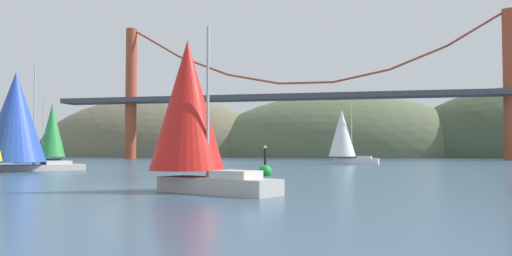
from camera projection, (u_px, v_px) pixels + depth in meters
The scene contains 9 objects.
ground_plane at pixel (113, 186), 28.73m from camera, with size 360.00×360.00×0.00m, color #385670.
headland_center at pixel (337, 157), 159.61m from camera, with size 85.82×44.00×38.90m, color #5B6647.
headland_left at pixel (154, 157), 172.07m from camera, with size 83.65×44.00×39.52m, color #6B664C.
suspension_bridge at pixel (306, 93), 122.24m from camera, with size 124.92×6.00×33.22m.
sailboat_white_mainsail at pixel (343, 136), 78.04m from camera, with size 7.70×4.49×9.44m.
sailboat_red_spinnaker at pixel (190, 112), 25.23m from camera, with size 7.48×5.53×7.89m.
sailboat_blue_spinnaker at pixel (16, 119), 50.25m from camera, with size 8.93×10.04×10.51m.
sailboat_green_sail at pixel (51, 132), 89.03m from camera, with size 6.66×8.65×10.72m.
channel_buoy at pixel (265, 171), 41.55m from camera, with size 1.10×1.10×2.64m.
Camera 1 is at (13.76, -26.56, 1.96)m, focal length 36.50 mm.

